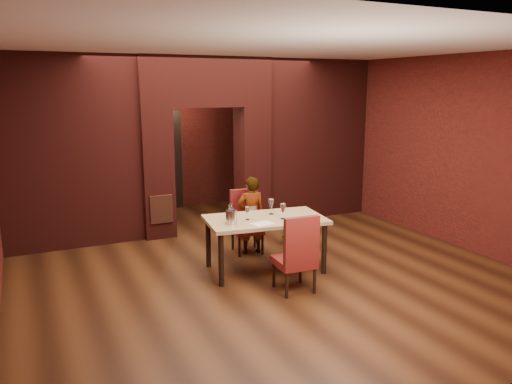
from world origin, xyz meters
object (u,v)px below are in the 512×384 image
(wine_glass_c, at_px, (283,211))
(wine_bucket, at_px, (231,217))
(dining_table, at_px, (265,244))
(wine_glass_a, at_px, (247,213))
(potted_plant, at_px, (288,232))
(chair_near, at_px, (294,252))
(chair_far, at_px, (247,222))
(person_seated, at_px, (251,215))
(wine_glass_b, at_px, (271,207))
(water_bottle, at_px, (231,213))

(wine_glass_c, xyz_separation_m, wine_bucket, (-0.78, 0.07, -0.01))
(dining_table, distance_m, wine_glass_a, 0.56)
(potted_plant, bearing_deg, dining_table, -133.28)
(dining_table, xyz_separation_m, wine_glass_a, (-0.28, 0.02, 0.49))
(chair_near, relative_size, wine_glass_a, 5.69)
(chair_far, bearing_deg, wine_glass_c, -77.32)
(person_seated, bearing_deg, dining_table, 85.78)
(person_seated, bearing_deg, potted_plant, -161.06)
(wine_glass_a, bearing_deg, dining_table, -4.34)
(chair_far, distance_m, wine_glass_a, 1.00)
(wine_glass_b, bearing_deg, chair_far, 95.73)
(wine_glass_a, xyz_separation_m, wine_glass_c, (0.48, -0.18, 0.02))
(dining_table, bearing_deg, potted_plant, 54.11)
(chair_far, xyz_separation_m, wine_glass_b, (0.07, -0.71, 0.40))
(wine_glass_c, bearing_deg, dining_table, 143.34)
(wine_bucket, xyz_separation_m, potted_plant, (1.50, 1.08, -0.70))
(chair_far, relative_size, chair_near, 0.96)
(chair_far, height_order, wine_glass_c, wine_glass_c)
(chair_near, bearing_deg, wine_glass_a, -68.24)
(chair_far, relative_size, wine_glass_a, 5.46)
(person_seated, bearing_deg, wine_glass_c, 99.75)
(person_seated, bearing_deg, water_bottle, 54.81)
(person_seated, distance_m, wine_bucket, 1.17)
(wine_glass_a, bearing_deg, person_seated, 62.06)
(wine_bucket, distance_m, potted_plant, 1.98)
(dining_table, xyz_separation_m, wine_bucket, (-0.57, -0.09, 0.50))
(potted_plant, bearing_deg, chair_far, -171.25)
(wine_glass_a, distance_m, water_bottle, 0.26)
(dining_table, height_order, wine_glass_c, wine_glass_c)
(chair_near, bearing_deg, wine_glass_c, -102.85)
(water_bottle, bearing_deg, dining_table, -2.66)
(person_seated, height_order, wine_bucket, person_seated)
(dining_table, distance_m, person_seated, 0.84)
(dining_table, height_order, wine_bucket, wine_bucket)
(wine_glass_b, bearing_deg, wine_glass_c, -83.55)
(wine_glass_b, bearing_deg, wine_bucket, -162.11)
(wine_glass_c, height_order, water_bottle, water_bottle)
(dining_table, bearing_deg, chair_near, -81.82)
(chair_near, bearing_deg, potted_plant, -113.51)
(chair_near, relative_size, wine_glass_c, 4.80)
(dining_table, bearing_deg, wine_glass_c, -29.27)
(person_seated, distance_m, wine_glass_b, 0.71)
(person_seated, relative_size, potted_plant, 3.23)
(wine_glass_a, xyz_separation_m, water_bottle, (-0.25, 0.00, 0.04))
(chair_near, relative_size, potted_plant, 2.70)
(wine_glass_a, height_order, potted_plant, wine_glass_a)
(chair_near, relative_size, water_bottle, 4.01)
(wine_glass_a, relative_size, potted_plant, 0.47)
(chair_near, height_order, potted_plant, chair_near)
(person_seated, distance_m, wine_glass_a, 0.92)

